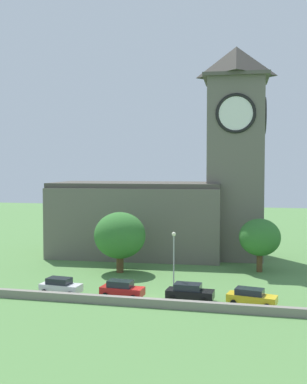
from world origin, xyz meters
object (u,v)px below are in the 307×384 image
at_px(car_red, 122,289).
at_px(streetlamp_west_mid, 174,253).
at_px(car_yellow, 251,297).
at_px(church, 172,195).
at_px(car_black, 189,292).
at_px(car_white, 60,286).
at_px(tree_riverside_east, 260,237).
at_px(tree_by_tower, 120,235).

distance_m(car_red, streetlamp_west_mid, 6.58).
bearing_deg(car_yellow, church, 117.44).
xyz_separation_m(church, car_black, (6.31, -23.85, -8.40)).
bearing_deg(car_red, car_white, -179.19).
bearing_deg(tree_riverside_east, church, 146.84).
xyz_separation_m(car_yellow, tree_riverside_east, (0.66, 15.40, 3.63)).
bearing_deg(car_black, streetlamp_west_mid, 138.58).
relative_size(church, tree_by_tower, 4.22).
relative_size(church, car_yellow, 6.53).
bearing_deg(car_yellow, car_red, -178.46).
relative_size(car_white, tree_riverside_east, 0.66).
relative_size(church, car_black, 6.77).
xyz_separation_m(car_white, car_red, (6.78, 0.10, 0.03)).
xyz_separation_m(car_yellow, tree_by_tower, (-16.81, 11.03, 3.93)).
bearing_deg(streetlamp_west_mid, car_black, -41.42).
bearing_deg(tree_by_tower, tree_riverside_east, 14.06).
relative_size(car_white, car_yellow, 0.91).
bearing_deg(streetlamp_west_mid, tree_by_tower, 133.49).
distance_m(car_red, tree_by_tower, 12.57).
bearing_deg(car_red, church, 88.37).
xyz_separation_m(tree_riverside_east, tree_by_tower, (-17.46, -4.37, 0.30)).
distance_m(car_black, streetlamp_west_mid, 4.45).
bearing_deg(car_white, tree_riverside_east, 37.62).
xyz_separation_m(car_white, tree_by_tower, (3.10, 11.48, 3.88)).
relative_size(car_black, tree_by_tower, 0.62).
relative_size(church, tree_riverside_east, 4.75).
distance_m(car_black, tree_by_tower, 15.76).
height_order(car_white, car_black, car_black).
bearing_deg(tree_riverside_east, car_yellow, -92.44).
bearing_deg(church, car_red, -91.63).
bearing_deg(streetlamp_west_mid, car_red, -156.77).
bearing_deg(car_black, car_red, -176.28).
distance_m(car_white, car_red, 6.78).
distance_m(car_white, car_black, 13.79).
height_order(car_black, tree_riverside_east, tree_riverside_east).
distance_m(church, car_red, 25.72).
bearing_deg(tree_riverside_east, car_red, -131.19).
xyz_separation_m(car_red, tree_riverside_east, (13.78, 15.75, 3.55)).
distance_m(car_yellow, tree_riverside_east, 15.84).
relative_size(car_white, car_red, 0.99).
height_order(car_black, car_yellow, car_black).
bearing_deg(car_white, car_red, 0.81).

